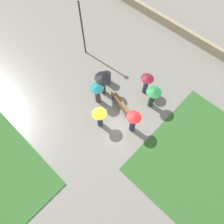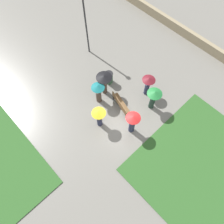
# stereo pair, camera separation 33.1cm
# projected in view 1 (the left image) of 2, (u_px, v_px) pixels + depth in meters

# --- Properties ---
(ground_plane) EXTENTS (90.00, 90.00, 0.00)m
(ground_plane) POSITION_uv_depth(u_px,v_px,m) (121.00, 121.00, 15.04)
(ground_plane) COLOR slate
(lawn_patch_near) EXTENTS (7.17, 8.04, 0.06)m
(lawn_patch_near) POSITION_uv_depth(u_px,v_px,m) (205.00, 163.00, 13.63)
(lawn_patch_near) COLOR #2D5B26
(lawn_patch_near) RESTS_ON ground_plane
(parapet_wall) EXTENTS (45.00, 0.35, 0.80)m
(parapet_wall) POSITION_uv_depth(u_px,v_px,m) (201.00, 42.00, 18.02)
(parapet_wall) COLOR gray
(parapet_wall) RESTS_ON ground_plane
(park_bench) EXTENTS (2.00, 0.90, 0.90)m
(park_bench) POSITION_uv_depth(u_px,v_px,m) (120.00, 104.00, 15.13)
(park_bench) COLOR brown
(park_bench) RESTS_ON ground_plane
(lamp_post) EXTENTS (0.32, 0.32, 4.95)m
(lamp_post) POSITION_uv_depth(u_px,v_px,m) (81.00, 20.00, 15.28)
(lamp_post) COLOR #2D2D30
(lamp_post) RESTS_ON ground_plane
(trash_bin) EXTENTS (0.63, 0.63, 0.98)m
(trash_bin) POSITION_uv_depth(u_px,v_px,m) (107.00, 78.00, 16.18)
(trash_bin) COLOR #335638
(trash_bin) RESTS_ON ground_plane
(crowd_person_yellow) EXTENTS (0.92, 0.92, 1.80)m
(crowd_person_yellow) POSITION_uv_depth(u_px,v_px,m) (99.00, 116.00, 13.83)
(crowd_person_yellow) COLOR #282D47
(crowd_person_yellow) RESTS_ON ground_plane
(crowd_person_maroon) EXTENTS (0.92, 0.92, 1.77)m
(crowd_person_maroon) POSITION_uv_depth(u_px,v_px,m) (146.00, 82.00, 15.15)
(crowd_person_maroon) COLOR #282D47
(crowd_person_maroon) RESTS_ON ground_plane
(crowd_person_teal) EXTENTS (0.91, 0.91, 1.85)m
(crowd_person_teal) POSITION_uv_depth(u_px,v_px,m) (97.00, 91.00, 14.74)
(crowd_person_teal) COLOR #47382D
(crowd_person_teal) RESTS_ON ground_plane
(crowd_person_green) EXTENTS (1.01, 1.01, 1.87)m
(crowd_person_green) POSITION_uv_depth(u_px,v_px,m) (153.00, 95.00, 14.54)
(crowd_person_green) COLOR #1E3328
(crowd_person_green) RESTS_ON ground_plane
(crowd_person_black) EXTENTS (1.10, 1.10, 1.93)m
(crowd_person_black) POSITION_uv_depth(u_px,v_px,m) (103.00, 81.00, 14.98)
(crowd_person_black) COLOR #47382D
(crowd_person_black) RESTS_ON ground_plane
(crowd_person_red) EXTENTS (0.94, 0.94, 1.96)m
(crowd_person_red) POSITION_uv_depth(u_px,v_px,m) (133.00, 121.00, 13.68)
(crowd_person_red) COLOR #282D47
(crowd_person_red) RESTS_ON ground_plane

